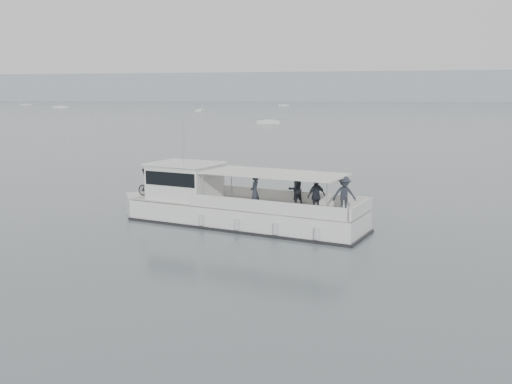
# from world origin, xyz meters

# --- Properties ---
(ground) EXTENTS (1400.00, 1400.00, 0.00)m
(ground) POSITION_xyz_m (0.00, 0.00, 0.00)
(ground) COLOR #515B5F
(ground) RESTS_ON ground
(headland) EXTENTS (1400.00, 90.00, 28.00)m
(headland) POSITION_xyz_m (0.00, 560.00, 14.00)
(headland) COLOR #939EA8
(headland) RESTS_ON ground
(tour_boat) EXTENTS (12.58, 5.72, 5.28)m
(tour_boat) POSITION_xyz_m (3.51, 1.19, 0.87)
(tour_boat) COLOR white
(tour_boat) RESTS_ON ground
(moored_fleet) EXTENTS (435.74, 328.21, 10.87)m
(moored_fleet) POSITION_xyz_m (-34.62, 195.93, 0.36)
(moored_fleet) COLOR white
(moored_fleet) RESTS_ON ground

